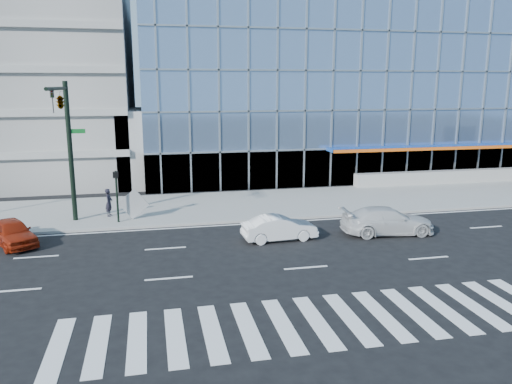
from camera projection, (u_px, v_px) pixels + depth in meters
ground at (282, 241)px, 25.91m from camera, size 160.00×160.00×0.00m
sidewalk at (252, 204)px, 33.55m from camera, size 120.00×8.00×0.15m
theatre_building at (348, 89)px, 52.06m from camera, size 42.00×26.00×15.00m
ramp_block at (156, 146)px, 41.26m from camera, size 6.00×8.00×6.00m
traffic_signal at (64, 119)px, 26.73m from camera, size 1.14×5.74×8.00m
ped_signal_post at (117, 188)px, 28.45m from camera, size 0.30×0.33×3.00m
white_suv at (387, 221)px, 26.99m from camera, size 5.18×2.46×1.46m
white_sedan at (279, 228)px, 25.93m from camera, size 3.99×1.63×1.29m
red_sedan at (12, 232)px, 25.10m from camera, size 3.36×4.14×1.33m
pedestrian at (109, 202)px, 30.06m from camera, size 0.52×0.68×1.68m
tilted_panel at (134, 204)px, 29.34m from camera, size 1.83×0.13×1.83m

